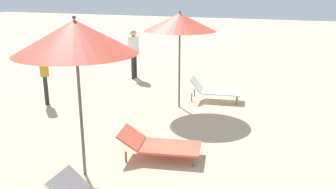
% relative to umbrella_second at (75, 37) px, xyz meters
% --- Properties ---
extents(umbrella_second, '(1.92, 1.92, 2.64)m').
position_rel_umbrella_second_xyz_m(umbrella_second, '(0.00, 0.00, 0.00)').
color(umbrella_second, '#4C4C51').
rests_on(umbrella_second, ground).
extents(lounger_second_shoreside, '(1.61, 1.01, 0.51)m').
position_rel_umbrella_second_xyz_m(lounger_second_shoreside, '(0.88, 1.09, -2.07)').
color(lounger_second_shoreside, '#D8593F').
rests_on(lounger_second_shoreside, ground).
extents(umbrella_farthest, '(1.85, 1.85, 2.52)m').
position_rel_umbrella_second_xyz_m(umbrella_farthest, '(0.15, 4.04, -0.08)').
color(umbrella_farthest, '#4C4C51').
rests_on(umbrella_farthest, ground).
extents(lounger_farthest_shoreside, '(1.50, 0.81, 0.65)m').
position_rel_umbrella_second_xyz_m(lounger_farthest_shoreside, '(0.83, 4.98, -2.01)').
color(lounger_farthest_shoreside, white).
rests_on(lounger_farthest_shoreside, ground).
extents(person_walking_mid, '(0.24, 0.37, 1.71)m').
position_rel_umbrella_second_xyz_m(person_walking_mid, '(-2.49, 6.47, -1.27)').
color(person_walking_mid, '#262628').
rests_on(person_walking_mid, ground).
extents(person_walking_far, '(0.41, 0.41, 1.60)m').
position_rel_umbrella_second_xyz_m(person_walking_far, '(-3.31, 2.90, -1.35)').
color(person_walking_far, '#262628').
rests_on(person_walking_far, ground).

